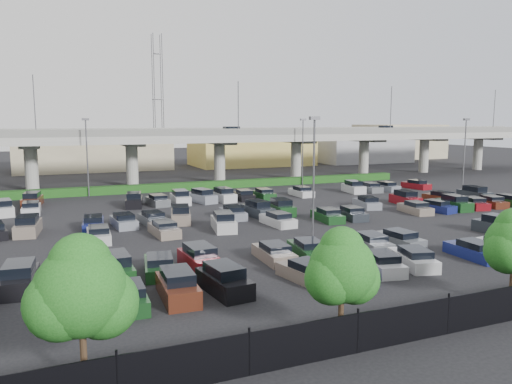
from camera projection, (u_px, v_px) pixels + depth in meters
ground at (274, 220)px, 50.47m from camera, size 280.00×280.00×0.00m
overpass at (188, 140)px, 78.59m from camera, size 150.00×13.00×15.80m
hedge at (203, 185)px, 73.21m from camera, size 66.00×1.60×1.10m
fence at (509, 304)px, 24.75m from camera, size 70.00×0.10×2.00m
tree_row at (499, 244)px, 26.02m from camera, size 65.07×3.66×5.94m
parked_cars at (284, 221)px, 46.81m from camera, size 62.96×41.67×1.67m
light_poles at (228, 158)px, 49.83m from camera, size 66.90×48.38×10.30m
distant_buildings at (208, 149)px, 111.11m from camera, size 138.00×24.00×9.00m
comm_tower at (158, 97)px, 117.36m from camera, size 2.40×2.40×30.00m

